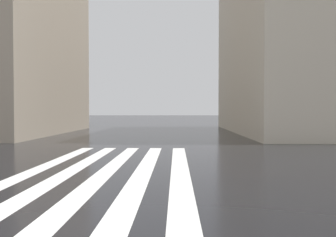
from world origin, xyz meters
The scene contains 1 object.
zebra_crossing centered at (4.00, -1.27, 0.00)m, with size 13.00×4.50×0.01m.
Camera 1 is at (-4.83, -3.16, 1.67)m, focal length 37.49 mm.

